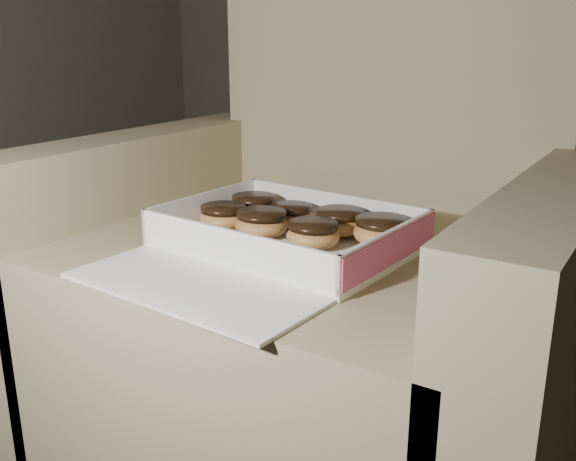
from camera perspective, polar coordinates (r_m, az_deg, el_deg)
The scene contains 14 objects.
armchair at distance 1.14m, azimuth 2.99°, elevation -5.60°, with size 0.88×0.74×0.92m.
bakery_box at distance 0.96m, azimuth -1.22°, elevation -1.44°, with size 0.39×0.44×0.06m.
donut_a at distance 0.96m, azimuth 2.24°, elevation -0.33°, with size 0.08×0.08×0.04m.
donut_b at distance 1.06m, azimuth -5.76°, elevation 1.25°, with size 0.08×0.08×0.04m.
donut_c at distance 1.02m, azimuth 4.65°, elevation 0.79°, with size 0.08×0.08×0.04m.
donut_d at distance 1.11m, azimuth -3.05°, elevation 2.17°, with size 0.08×0.08×0.04m.
donut_e at distance 1.01m, azimuth -2.37°, elevation 0.65°, with size 0.08×0.08×0.04m.
donut_f at distance 1.07m, azimuth 0.35°, elevation 1.40°, with size 0.07×0.07×0.04m.
donut_g at distance 0.98m, azimuth 8.33°, elevation -0.05°, with size 0.09×0.09×0.04m.
crumb_a at distance 0.94m, azimuth 1.12°, elevation -1.95°, with size 0.01×0.01×0.00m, color black.
crumb_b at distance 0.89m, azimuth 6.01°, elevation -3.05°, with size 0.01×0.01×0.00m, color black.
crumb_c at distance 0.99m, azimuth -9.63°, elevation -1.24°, with size 0.01×0.01×0.00m, color black.
crumb_d at distance 1.02m, azimuth -9.89°, elevation -0.66°, with size 0.01×0.01×0.00m, color black.
crumb_e at distance 0.97m, azimuth -2.63°, elevation -1.28°, with size 0.01×0.01×0.00m, color black.
Camera 1 is at (-0.06, 0.06, 0.73)m, focal length 40.00 mm.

